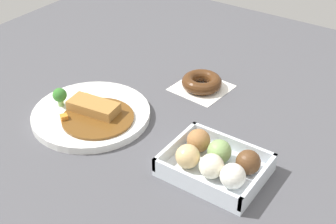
# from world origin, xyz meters

# --- Properties ---
(ground_plane) EXTENTS (1.60, 1.60, 0.00)m
(ground_plane) POSITION_xyz_m (0.00, 0.00, 0.00)
(ground_plane) COLOR #4C4C51
(curry_plate) EXTENTS (0.28, 0.28, 0.07)m
(curry_plate) POSITION_xyz_m (-0.16, -0.05, 0.01)
(curry_plate) COLOR white
(curry_plate) RESTS_ON ground_plane
(donut_box) EXTENTS (0.20, 0.16, 0.06)m
(donut_box) POSITION_xyz_m (0.18, -0.05, 0.03)
(donut_box) COLOR silver
(donut_box) RESTS_ON ground_plane
(chocolate_ring_donut) EXTENTS (0.15, 0.15, 0.04)m
(chocolate_ring_donut) POSITION_xyz_m (-0.02, 0.22, 0.02)
(chocolate_ring_donut) COLOR white
(chocolate_ring_donut) RESTS_ON ground_plane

